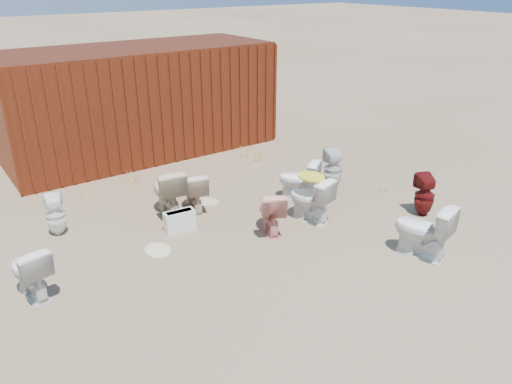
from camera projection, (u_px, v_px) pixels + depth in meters
ground at (278, 235)px, 8.04m from camera, size 100.00×100.00×0.00m
shipping_container at (139, 101)px, 11.42m from camera, size 6.00×2.40×2.40m
toilet_front_a at (29, 271)px, 6.40m from camera, size 0.52×0.78×0.74m
toilet_front_pink at (271, 211)px, 8.02m from camera, size 0.69×0.83×0.73m
toilet_front_c at (422, 230)px, 7.29m from camera, size 0.68×0.93×0.86m
toilet_front_maroon at (425, 195)px, 8.58m from camera, size 0.45×0.45×0.74m
toilet_front_e at (298, 180)px, 9.20m from camera, size 0.76×0.86×0.76m
toilet_back_a at (55, 215)px, 7.95m from camera, size 0.37×0.37×0.68m
toilet_back_beige_left at (168, 191)px, 8.59m from camera, size 0.61×0.91×0.86m
toilet_back_beige_right at (194, 191)px, 8.74m from camera, size 0.59×0.80×0.74m
toilet_back_yellowlid at (310, 199)px, 8.37m from camera, size 0.61×0.86×0.79m
toilet_back_e at (333, 169)px, 9.67m from camera, size 0.46×0.47×0.79m
yellow_lid at (311, 177)px, 8.21m from camera, size 0.40×0.50×0.02m
loose_tank at (180, 221)px, 8.12m from camera, size 0.52×0.25×0.35m
loose_lid_near at (158, 250)px, 7.58m from camera, size 0.42×0.52×0.02m
loose_lid_far at (207, 202)px, 9.17m from camera, size 0.59×0.58×0.02m
weed_clump_a at (91, 190)px, 9.37m from camera, size 0.36×0.36×0.26m
weed_clump_b at (194, 175)px, 10.11m from camera, size 0.32×0.32×0.26m
weed_clump_c at (261, 153)px, 11.21m from camera, size 0.36×0.36×0.34m
weed_clump_d at (133, 177)px, 9.98m from camera, size 0.30×0.30×0.26m
weed_clump_e at (244, 151)px, 11.44m from camera, size 0.34×0.34×0.26m
weed_clump_f at (384, 187)px, 9.60m from camera, size 0.28×0.28×0.22m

